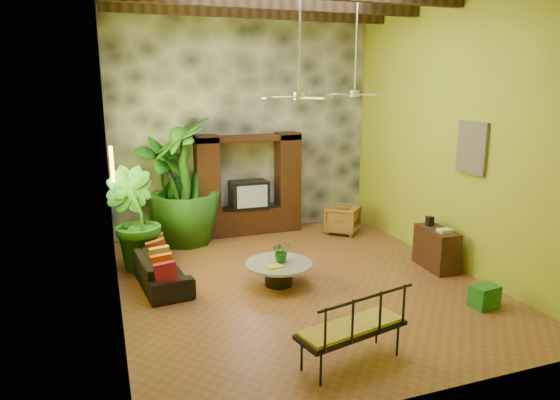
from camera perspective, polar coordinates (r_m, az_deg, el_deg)
name	(u,v)px	position (r m, az deg, el deg)	size (l,w,h in m)	color
ground	(300,281)	(8.87, 2.27, -9.28)	(7.00, 7.00, 0.00)	brown
back_wall	(243,123)	(11.55, -4.21, 8.73)	(6.00, 0.02, 5.00)	#A3B92A
left_wall	(109,147)	(7.64, -19.00, 5.79)	(0.02, 7.00, 5.00)	#A3B92A
right_wall	(452,133)	(9.78, 19.07, 7.25)	(0.02, 7.00, 5.00)	#A3B92A
stone_accent_wall	(244,124)	(11.49, -4.13, 8.71)	(5.98, 0.10, 4.98)	#34363B
entertainment_center	(249,192)	(11.43, -3.59, 0.91)	(2.40, 0.55, 2.30)	black
ceiling_fan_front	(299,83)	(7.75, 2.23, 13.27)	(1.28, 1.28, 1.86)	silver
ceiling_fan_back	(355,83)	(9.97, 8.56, 13.11)	(1.28, 1.28, 1.86)	silver
wall_art_mask	(112,164)	(8.69, -18.69, 3.95)	(0.06, 0.32, 0.55)	yellow
wall_art_painting	(472,148)	(9.32, 21.08, 5.59)	(0.06, 0.70, 0.90)	#235B80
sofa	(161,270)	(8.90, -13.48, -7.74)	(1.82, 0.71, 0.53)	black
wicker_armchair	(342,219)	(11.62, 7.13, -2.21)	(0.70, 0.72, 0.65)	olive
tall_plant_a	(164,188)	(11.03, -13.13, 1.32)	(1.25, 0.85, 2.37)	#175818
tall_plant_b	(133,219)	(9.58, -16.44, -2.12)	(1.04, 0.84, 1.90)	#216119
tall_plant_c	(184,181)	(10.79, -10.90, 2.11)	(1.52, 1.52, 2.72)	#215817
coffee_table	(279,271)	(8.64, -0.14, -8.06)	(1.15, 1.15, 0.40)	black
centerpiece_plant	(282,251)	(8.58, 0.17, -5.87)	(0.34, 0.29, 0.38)	#175A1E
yellow_tray	(274,267)	(8.38, -0.66, -7.62)	(0.25, 0.18, 0.03)	#F2F51A
iron_bench	(355,325)	(6.26, 8.54, -14.00)	(1.50, 0.82, 0.57)	black
side_console	(436,249)	(9.80, 17.42, -5.33)	(0.43, 0.95, 0.76)	#392412
green_bin	(484,296)	(8.48, 22.33, -10.14)	(0.40, 0.30, 0.35)	#1B6831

